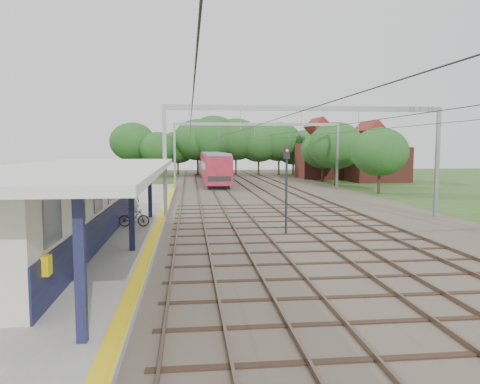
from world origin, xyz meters
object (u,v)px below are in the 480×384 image
bicycle (134,218)px  signal_post (286,180)px  train (211,165)px  person (133,201)px

bicycle → signal_post: bearing=-95.4°
train → bicycle: bearing=-98.4°
train → signal_post: 41.67m
person → train: 37.59m
person → train: size_ratio=0.06×
train → signal_post: (1.85, -41.62, 0.76)m
person → bicycle: person is taller
person → signal_post: 9.53m
signal_post → person: bearing=172.4°
person → bicycle: 3.32m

